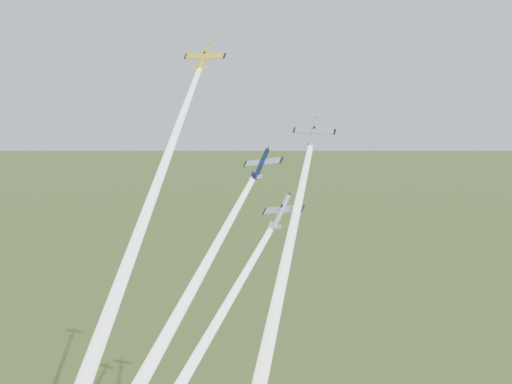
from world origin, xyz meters
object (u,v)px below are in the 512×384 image
(plane_silver_right, at_px, (314,133))
(plane_silver_low, at_px, (281,212))
(plane_yellow, at_px, (204,57))
(plane_navy, at_px, (261,164))

(plane_silver_right, bearing_deg, plane_silver_low, -106.97)
(plane_silver_right, height_order, plane_silver_low, plane_silver_right)
(plane_yellow, bearing_deg, plane_navy, -29.80)
(plane_silver_low, bearing_deg, plane_yellow, 163.05)
(plane_yellow, distance_m, plane_silver_low, 37.28)
(plane_navy, bearing_deg, plane_silver_right, 17.90)
(plane_silver_right, distance_m, plane_silver_low, 16.05)
(plane_silver_low, bearing_deg, plane_silver_right, 97.81)
(plane_yellow, relative_size, plane_silver_right, 1.12)
(plane_navy, relative_size, plane_silver_low, 1.00)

